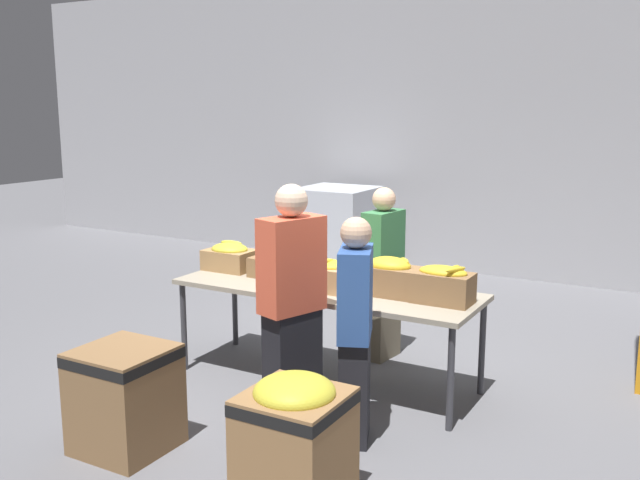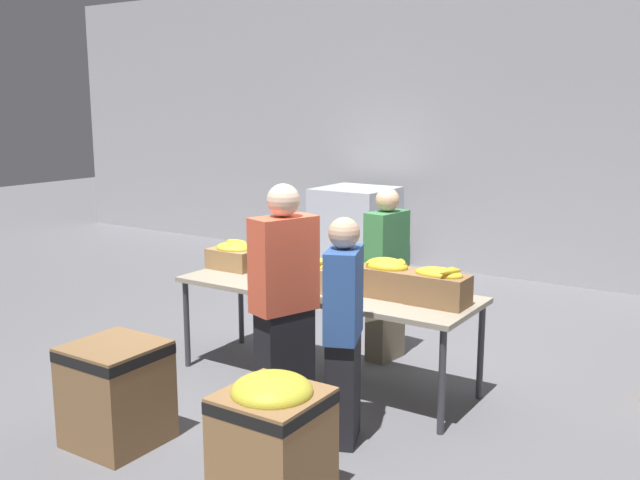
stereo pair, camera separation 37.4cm
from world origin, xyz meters
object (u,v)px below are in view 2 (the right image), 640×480
object	(u,v)px
pallet_stack_0	(355,231)
donation_bin_0	(116,390)
banana_box_2	(323,274)
banana_box_3	(386,277)
banana_box_1	(279,264)
volunteer_2	(284,305)
banana_box_4	(439,286)
banana_box_0	(234,255)
volunteer_1	(343,333)
sorting_table	(325,293)
donation_bin_1	(272,434)
volunteer_0	(386,275)

from	to	relation	value
pallet_stack_0	donation_bin_0	bearing A→B (deg)	-77.04
banana_box_2	banana_box_3	world-z (taller)	banana_box_3
banana_box_1	volunteer_2	xyz separation A→B (m)	(0.66, -0.83, -0.06)
banana_box_1	banana_box_4	bearing A→B (deg)	-2.47
banana_box_3	banana_box_0	bearing A→B (deg)	177.21
banana_box_0	banana_box_3	distance (m)	1.58
donation_bin_0	volunteer_1	bearing A→B (deg)	34.25
sorting_table	banana_box_1	world-z (taller)	banana_box_1
sorting_table	banana_box_2	world-z (taller)	banana_box_2
banana_box_4	volunteer_2	distance (m)	1.14
volunteer_2	donation_bin_1	size ratio (longest dim) A/B	2.25
banana_box_3	donation_bin_1	xyz separation A→B (m)	(0.18, -1.70, -0.55)
banana_box_2	volunteer_0	size ratio (longest dim) A/B	0.27
banana_box_0	donation_bin_1	world-z (taller)	banana_box_0
volunteer_0	banana_box_1	bearing A→B (deg)	-38.56
banana_box_0	banana_box_1	xyz separation A→B (m)	(0.51, -0.03, -0.01)
volunteer_0	sorting_table	bearing A→B (deg)	-4.99
pallet_stack_0	banana_box_1	bearing A→B (deg)	-69.91
banana_box_0	banana_box_3	xyz separation A→B (m)	(1.58, -0.08, 0.03)
banana_box_2	pallet_stack_0	bearing A→B (deg)	116.75
volunteer_0	pallet_stack_0	xyz separation A→B (m)	(-1.94, 2.77, -0.20)
banana_box_4	volunteer_1	size ratio (longest dim) A/B	0.29
banana_box_2	donation_bin_1	size ratio (longest dim) A/B	0.54
banana_box_2	volunteer_0	distance (m)	0.84
volunteer_2	banana_box_0	bearing A→B (deg)	72.91
banana_box_4	sorting_table	bearing A→B (deg)	-179.26
banana_box_1	banana_box_2	world-z (taller)	banana_box_2
banana_box_3	banana_box_4	bearing A→B (deg)	-1.78
banana_box_2	donation_bin_0	size ratio (longest dim) A/B	0.59
donation_bin_0	donation_bin_1	distance (m)	1.31
banana_box_0	volunteer_2	size ratio (longest dim) A/B	0.25
volunteer_1	volunteer_0	bearing A→B (deg)	-4.08
banana_box_0	pallet_stack_0	size ratio (longest dim) A/B	0.38
banana_box_1	donation_bin_0	xyz separation A→B (m)	(-0.06, -1.75, -0.54)
sorting_table	banana_box_0	distance (m)	1.06
volunteer_1	donation_bin_0	bearing A→B (deg)	102.03
banana_box_0	pallet_stack_0	distance (m)	3.52
sorting_table	banana_box_0	world-z (taller)	banana_box_0
banana_box_0	volunteer_1	xyz separation A→B (m)	(1.71, -0.92, -0.16)
donation_bin_1	volunteer_1	bearing A→B (deg)	93.40
donation_bin_1	donation_bin_0	bearing A→B (deg)	-180.00
banana_box_2	banana_box_4	world-z (taller)	banana_box_4
banana_box_3	volunteer_0	world-z (taller)	volunteer_0
volunteer_0	volunteer_1	size ratio (longest dim) A/B	1.00
banana_box_1	pallet_stack_0	size ratio (longest dim) A/B	0.38
banana_box_3	volunteer_1	distance (m)	0.88
volunteer_0	volunteer_1	distance (m)	1.65
donation_bin_0	banana_box_2	bearing A→B (deg)	69.17
banana_box_1	volunteer_2	size ratio (longest dim) A/B	0.26
volunteer_1	pallet_stack_0	world-z (taller)	volunteer_1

